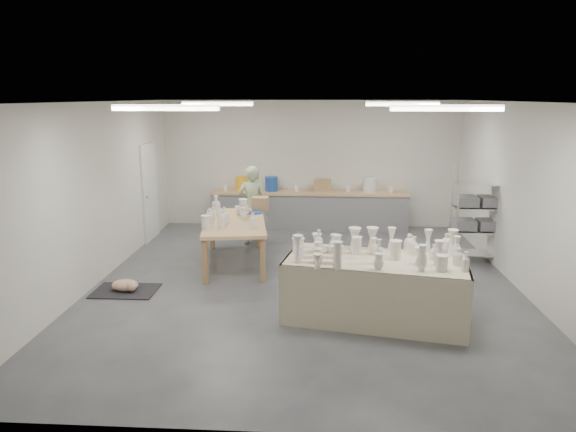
# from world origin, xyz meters

# --- Properties ---
(room) EXTENTS (8.00, 8.02, 3.00)m
(room) POSITION_xyz_m (-0.11, 0.08, 2.06)
(room) COLOR #424449
(room) RESTS_ON ground
(back_counter) EXTENTS (4.60, 0.60, 1.24)m
(back_counter) POSITION_xyz_m (-0.01, 3.68, 0.49)
(back_counter) COLOR tan
(back_counter) RESTS_ON ground
(wire_shelf) EXTENTS (0.88, 0.48, 1.80)m
(wire_shelf) POSITION_xyz_m (3.20, 1.40, 0.92)
(wire_shelf) COLOR silver
(wire_shelf) RESTS_ON ground
(drying_table) EXTENTS (2.67, 1.64, 1.26)m
(drying_table) POSITION_xyz_m (1.01, -1.35, 0.47)
(drying_table) COLOR olive
(drying_table) RESTS_ON ground
(work_table) EXTENTS (1.42, 2.35, 1.20)m
(work_table) POSITION_xyz_m (-1.34, 1.06, 0.83)
(work_table) COLOR tan
(work_table) RESTS_ON ground
(rug) EXTENTS (1.00, 0.70, 0.02)m
(rug) POSITION_xyz_m (-2.90, -0.57, 0.01)
(rug) COLOR black
(rug) RESTS_ON ground
(cat) EXTENTS (0.51, 0.45, 0.18)m
(cat) POSITION_xyz_m (-2.88, -0.59, 0.11)
(cat) COLOR white
(cat) RESTS_ON rug
(potter) EXTENTS (0.64, 0.44, 1.69)m
(potter) POSITION_xyz_m (-1.17, 2.27, 0.85)
(potter) COLOR #93AB84
(potter) RESTS_ON ground
(red_stool) EXTENTS (0.38, 0.38, 0.32)m
(red_stool) POSITION_xyz_m (-1.17, 2.54, 0.28)
(red_stool) COLOR #A41F17
(red_stool) RESTS_ON ground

